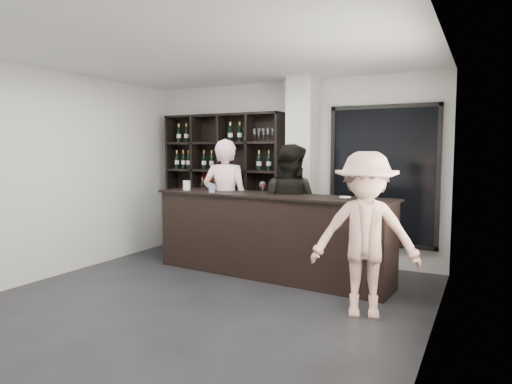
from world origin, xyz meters
The scene contains 12 objects.
floor centered at (0.00, 0.00, -0.01)m, with size 5.00×5.50×0.01m, color black.
wine_shelf centered at (-1.15, 2.57, 1.20)m, with size 2.20×0.35×2.40m, color black, non-canonical shape.
structural_column centered at (0.35, 2.47, 1.45)m, with size 0.40×0.40×2.90m, color silver.
glass_panel centered at (1.55, 2.69, 1.40)m, with size 1.60×0.08×2.10m.
tasting_counter centered at (0.21, 1.56, 0.59)m, with size 3.55×0.73×1.17m.
taster_pink centered at (-0.67, 1.85, 0.98)m, with size 0.71×0.47×1.95m, color #FDC7CE.
taster_black centered at (0.40, 1.85, 0.93)m, with size 0.91×0.71×1.87m, color black.
customer centered at (1.80, 0.61, 0.88)m, with size 1.14×0.66×1.77m, color tan.
wine_glass centered at (0.16, 1.46, 1.28)m, with size 0.09×0.09×0.21m, color white, non-canonical shape.
spit_cup centered at (-0.64, 1.42, 1.23)m, with size 0.10×0.10×0.13m, color silver.
napkin_stack centered at (1.30, 1.57, 1.18)m, with size 0.11×0.11×0.02m, color white.
card_stand centered at (-1.19, 1.56, 1.24)m, with size 0.10×0.05×0.15m, color white.
Camera 1 is at (2.94, -4.18, 1.78)m, focal length 32.00 mm.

